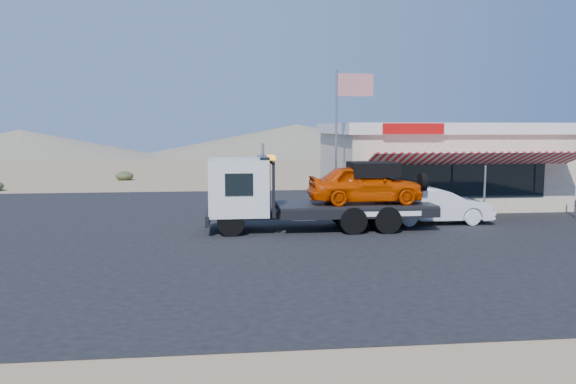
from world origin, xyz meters
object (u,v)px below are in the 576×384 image
at_px(tow_truck, 314,190).
at_px(white_sedan, 436,205).
at_px(jerky_store, 433,162).
at_px(flagpole, 342,126).

bearing_deg(tow_truck, white_sedan, 9.53).
height_order(white_sedan, jerky_store, jerky_store).
relative_size(tow_truck, jerky_store, 0.78).
distance_m(tow_truck, flagpole, 3.73).
relative_size(jerky_store, flagpole, 1.73).
bearing_deg(tow_truck, jerky_store, 44.54).
xyz_separation_m(tow_truck, white_sedan, (4.91, 0.82, -0.75)).
height_order(tow_truck, jerky_store, jerky_store).
bearing_deg(jerky_store, white_sedan, -109.48).
xyz_separation_m(tow_truck, flagpole, (1.52, 2.50, 2.31)).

